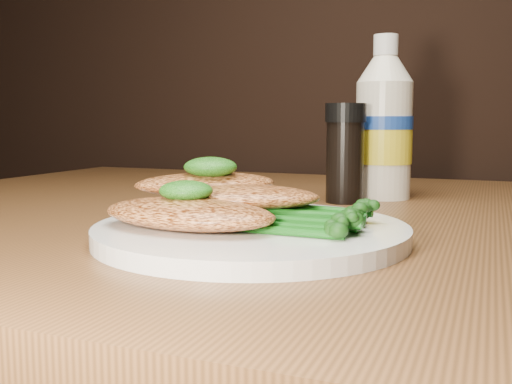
% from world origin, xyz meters
% --- Properties ---
extents(plate, '(0.25, 0.25, 0.01)m').
position_xyz_m(plate, '(-0.03, 0.88, 0.76)').
color(plate, white).
rests_on(plate, dining_table).
extents(chicken_front, '(0.15, 0.09, 0.02)m').
position_xyz_m(chicken_front, '(-0.07, 0.84, 0.77)').
color(chicken_front, '#DB8245').
rests_on(chicken_front, plate).
extents(chicken_mid, '(0.15, 0.10, 0.02)m').
position_xyz_m(chicken_mid, '(-0.05, 0.90, 0.78)').
color(chicken_mid, '#DB8245').
rests_on(chicken_mid, plate).
extents(chicken_back, '(0.14, 0.13, 0.02)m').
position_xyz_m(chicken_back, '(-0.09, 0.92, 0.79)').
color(chicken_back, '#DB8245').
rests_on(chicken_back, plate).
extents(pesto_front, '(0.05, 0.04, 0.02)m').
position_xyz_m(pesto_front, '(-0.08, 0.85, 0.79)').
color(pesto_front, '#083307').
rests_on(pesto_front, chicken_front).
extents(pesto_back, '(0.06, 0.05, 0.02)m').
position_xyz_m(pesto_back, '(-0.09, 0.91, 0.81)').
color(pesto_back, '#083307').
rests_on(pesto_back, chicken_back).
extents(broccolini_bundle, '(0.15, 0.13, 0.02)m').
position_xyz_m(broccolini_bundle, '(0.01, 0.88, 0.77)').
color(broccolini_bundle, '#135813').
rests_on(broccolini_bundle, plate).
extents(mayo_bottle, '(0.08, 0.08, 0.20)m').
position_xyz_m(mayo_bottle, '(0.02, 1.18, 0.85)').
color(mayo_bottle, beige).
rests_on(mayo_bottle, dining_table).
extents(pepper_grinder, '(0.05, 0.05, 0.12)m').
position_xyz_m(pepper_grinder, '(-0.02, 1.12, 0.81)').
color(pepper_grinder, black).
rests_on(pepper_grinder, dining_table).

